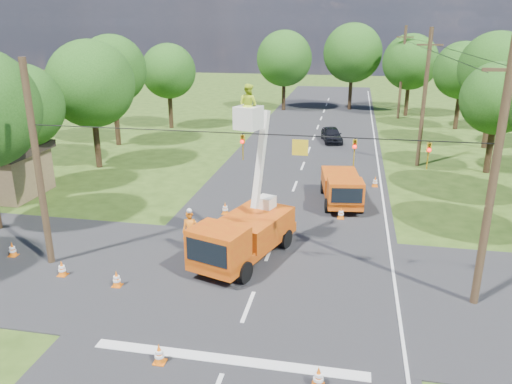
% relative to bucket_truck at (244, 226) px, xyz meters
% --- Properties ---
extents(ground, '(140.00, 140.00, 0.00)m').
position_rel_bucket_truck_xyz_m(ground, '(1.02, 16.09, -1.68)').
color(ground, '#2A4414').
rests_on(ground, ground).
extents(road_main, '(12.00, 100.00, 0.06)m').
position_rel_bucket_truck_xyz_m(road_main, '(1.02, 16.09, -1.68)').
color(road_main, black).
rests_on(road_main, ground).
extents(road_cross, '(56.00, 10.00, 0.07)m').
position_rel_bucket_truck_xyz_m(road_cross, '(1.02, -1.91, -1.68)').
color(road_cross, black).
rests_on(road_cross, ground).
extents(stop_bar, '(9.00, 0.45, 0.02)m').
position_rel_bucket_truck_xyz_m(stop_bar, '(1.02, -7.11, -1.68)').
color(stop_bar, silver).
rests_on(stop_bar, ground).
extents(edge_line, '(0.12, 90.00, 0.02)m').
position_rel_bucket_truck_xyz_m(edge_line, '(6.62, 16.09, -1.68)').
color(edge_line, silver).
rests_on(edge_line, ground).
extents(bucket_truck, '(4.05, 6.50, 7.89)m').
position_rel_bucket_truck_xyz_m(bucket_truck, '(0.00, 0.00, 0.00)').
color(bucket_truck, '#C03A0D').
rests_on(bucket_truck, ground).
extents(second_truck, '(2.71, 5.54, 1.99)m').
position_rel_bucket_truck_xyz_m(second_truck, '(4.11, 8.37, -0.64)').
color(second_truck, '#C03A0D').
rests_on(second_truck, ground).
extents(ground_worker, '(0.83, 0.63, 2.04)m').
position_rel_bucket_truck_xyz_m(ground_worker, '(-2.64, 0.39, -0.66)').
color(ground_worker, orange).
rests_on(ground_worker, ground).
extents(distant_car, '(2.38, 4.21, 1.35)m').
position_rel_bucket_truck_xyz_m(distant_car, '(2.73, 24.77, -1.00)').
color(distant_car, black).
rests_on(distant_car, ground).
extents(traffic_cone_0, '(0.38, 0.38, 0.71)m').
position_rel_bucket_truck_xyz_m(traffic_cone_0, '(-1.07, -7.64, -1.32)').
color(traffic_cone_0, orange).
rests_on(traffic_cone_0, ground).
extents(traffic_cone_1, '(0.38, 0.38, 0.71)m').
position_rel_bucket_truck_xyz_m(traffic_cone_1, '(3.96, -7.78, -1.32)').
color(traffic_cone_1, orange).
rests_on(traffic_cone_1, ground).
extents(traffic_cone_2, '(0.38, 0.38, 0.71)m').
position_rel_bucket_truck_xyz_m(traffic_cone_2, '(1.66, 3.49, -1.32)').
color(traffic_cone_2, orange).
rests_on(traffic_cone_2, ground).
extents(traffic_cone_3, '(0.38, 0.38, 0.71)m').
position_rel_bucket_truck_xyz_m(traffic_cone_3, '(4.18, 5.93, -1.32)').
color(traffic_cone_3, orange).
rests_on(traffic_cone_3, ground).
extents(traffic_cone_4, '(0.38, 0.38, 0.71)m').
position_rel_bucket_truck_xyz_m(traffic_cone_4, '(-4.58, -3.38, -1.32)').
color(traffic_cone_4, orange).
rests_on(traffic_cone_4, ground).
extents(traffic_cone_5, '(0.38, 0.38, 0.71)m').
position_rel_bucket_truck_xyz_m(traffic_cone_5, '(-7.29, -2.97, -1.32)').
color(traffic_cone_5, orange).
rests_on(traffic_cone_5, ground).
extents(traffic_cone_6, '(0.38, 0.38, 0.71)m').
position_rel_bucket_truck_xyz_m(traffic_cone_6, '(-10.57, -1.69, -1.32)').
color(traffic_cone_6, orange).
rests_on(traffic_cone_6, ground).
extents(traffic_cone_7, '(0.38, 0.38, 0.71)m').
position_rel_bucket_truck_xyz_m(traffic_cone_7, '(6.20, 12.12, -1.32)').
color(traffic_cone_7, orange).
rests_on(traffic_cone_7, ground).
extents(traffic_cone_8, '(0.38, 0.38, 0.71)m').
position_rel_bucket_truck_xyz_m(traffic_cone_8, '(-2.26, 5.40, -1.32)').
color(traffic_cone_8, orange).
rests_on(traffic_cone_8, ground).
extents(pole_right_near, '(1.80, 0.30, 10.00)m').
position_rel_bucket_truck_xyz_m(pole_right_near, '(9.52, -1.91, 3.43)').
color(pole_right_near, '#4C3823').
rests_on(pole_right_near, ground).
extents(pole_right_mid, '(1.80, 0.30, 10.00)m').
position_rel_bucket_truck_xyz_m(pole_right_mid, '(9.52, 18.09, 3.43)').
color(pole_right_mid, '#4C3823').
rests_on(pole_right_mid, ground).
extents(pole_right_far, '(1.80, 0.30, 10.00)m').
position_rel_bucket_truck_xyz_m(pole_right_far, '(9.52, 38.09, 3.43)').
color(pole_right_far, '#4C3823').
rests_on(pole_right_far, ground).
extents(pole_left, '(0.30, 0.30, 9.00)m').
position_rel_bucket_truck_xyz_m(pole_left, '(-8.48, -1.91, 2.82)').
color(pole_left, '#4C3823').
rests_on(pole_left, ground).
extents(signal_span, '(18.00, 0.29, 1.07)m').
position_rel_bucket_truck_xyz_m(signal_span, '(3.25, -1.92, 4.20)').
color(signal_span, black).
rests_on(signal_span, ground).
extents(tree_left_c, '(5.20, 5.20, 8.06)m').
position_rel_bucket_truck_xyz_m(tree_left_c, '(-15.48, 7.09, 3.76)').
color(tree_left_c, '#382616').
rests_on(tree_left_c, ground).
extents(tree_left_d, '(6.20, 6.20, 9.24)m').
position_rel_bucket_truck_xyz_m(tree_left_d, '(-13.98, 13.09, 4.45)').
color(tree_left_d, '#382616').
rests_on(tree_left_d, ground).
extents(tree_left_e, '(5.80, 5.80, 9.41)m').
position_rel_bucket_truck_xyz_m(tree_left_e, '(-15.78, 20.09, 4.81)').
color(tree_left_e, '#382616').
rests_on(tree_left_e, ground).
extents(tree_left_f, '(5.40, 5.40, 8.40)m').
position_rel_bucket_truck_xyz_m(tree_left_f, '(-13.78, 28.09, 4.01)').
color(tree_left_f, '#382616').
rests_on(tree_left_f, ground).
extents(tree_right_c, '(5.00, 5.00, 7.83)m').
position_rel_bucket_truck_xyz_m(tree_right_c, '(14.22, 17.09, 3.64)').
color(tree_right_c, '#382616').
rests_on(tree_right_c, ground).
extents(tree_right_d, '(6.00, 6.00, 9.70)m').
position_rel_bucket_truck_xyz_m(tree_right_d, '(15.82, 25.09, 5.00)').
color(tree_right_d, '#382616').
rests_on(tree_right_d, ground).
extents(tree_right_e, '(5.60, 5.60, 8.63)m').
position_rel_bucket_truck_xyz_m(tree_right_e, '(14.82, 33.09, 4.13)').
color(tree_right_e, '#382616').
rests_on(tree_right_e, ground).
extents(tree_far_a, '(6.60, 6.60, 9.50)m').
position_rel_bucket_truck_xyz_m(tree_far_a, '(-3.98, 41.09, 4.51)').
color(tree_far_a, '#382616').
rests_on(tree_far_a, ground).
extents(tree_far_b, '(7.00, 7.00, 10.32)m').
position_rel_bucket_truck_xyz_m(tree_far_b, '(4.02, 43.09, 5.13)').
color(tree_far_b, '#382616').
rests_on(tree_far_b, ground).
extents(tree_far_c, '(6.20, 6.20, 9.18)m').
position_rel_bucket_truck_xyz_m(tree_far_c, '(10.52, 40.09, 4.39)').
color(tree_far_c, '#382616').
rests_on(tree_far_c, ground).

